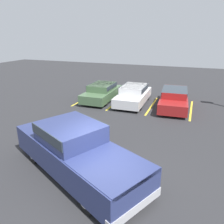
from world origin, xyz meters
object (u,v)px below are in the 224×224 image
parked_sedan_a (102,92)px  parked_sedan_b (134,94)px  pickup_truck (76,151)px  wheel_stop_curb (136,94)px  parked_sedan_c (174,98)px

parked_sedan_a → parked_sedan_b: 2.46m
parked_sedan_a → parked_sedan_b: (2.46, 0.05, 0.03)m
pickup_truck → parked_sedan_b: (-0.41, 8.92, -0.22)m
wheel_stop_curb → parked_sedan_a: bearing=-129.1°
parked_sedan_b → parked_sedan_c: (2.82, 0.11, -0.02)m
parked_sedan_a → wheel_stop_curb: parked_sedan_a is taller
wheel_stop_curb → parked_sedan_b: bearing=-79.9°
parked_sedan_a → wheel_stop_curb: bearing=139.9°
parked_sedan_c → wheel_stop_curb: bearing=-129.3°
pickup_truck → wheel_stop_curb: size_ratio=3.72×
pickup_truck → parked_sedan_c: pickup_truck is taller
parked_sedan_b → wheel_stop_curb: size_ratio=2.72×
parked_sedan_a → wheel_stop_curb: 3.27m
parked_sedan_b → parked_sedan_c: size_ratio=0.90×
parked_sedan_a → parked_sedan_c: parked_sedan_c is taller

